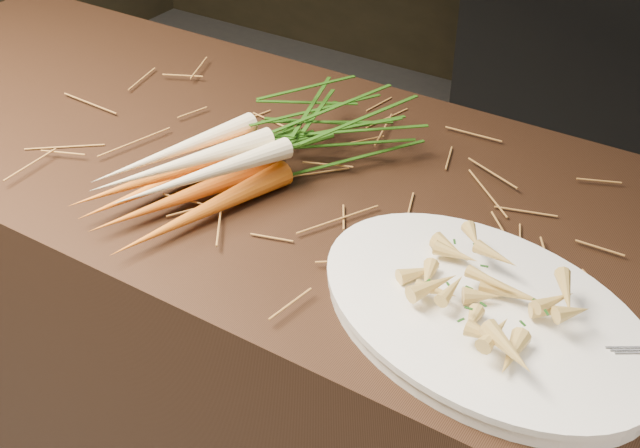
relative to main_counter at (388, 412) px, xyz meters
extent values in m
cube|color=black|center=(0.00, 0.00, 0.00)|extent=(2.40, 0.70, 0.90)
cone|color=#C34206|center=(-0.32, -0.15, 0.47)|extent=(0.13, 0.31, 0.04)
cone|color=#C34206|center=(-0.27, -0.17, 0.47)|extent=(0.15, 0.30, 0.04)
cone|color=#C34206|center=(-0.23, -0.19, 0.47)|extent=(0.12, 0.31, 0.04)
cone|color=#C34206|center=(-0.30, -0.17, 0.50)|extent=(0.16, 0.30, 0.04)
cone|color=beige|center=(-0.30, -0.15, 0.53)|extent=(0.10, 0.29, 0.05)
cone|color=beige|center=(-0.27, -0.17, 0.53)|extent=(0.14, 0.28, 0.04)
cone|color=beige|center=(-0.23, -0.17, 0.53)|extent=(0.13, 0.28, 0.05)
ellipsoid|color=#275A10|center=(-0.18, 0.08, 0.50)|extent=(0.27, 0.31, 0.10)
cube|color=silver|center=(0.35, -0.23, 0.48)|extent=(0.15, 0.11, 0.00)
camera|label=1|loc=(0.43, -0.89, 1.13)|focal=45.00mm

